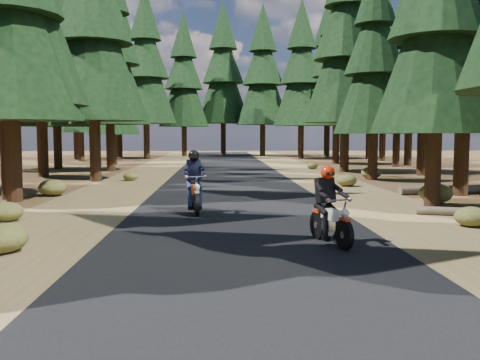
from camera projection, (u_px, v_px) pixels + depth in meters
name	position (u px, v px, depth m)	size (l,w,h in m)	color
ground	(243.00, 235.00, 11.78)	(120.00, 120.00, 0.00)	#422E17
road	(235.00, 205.00, 16.76)	(6.00, 100.00, 0.01)	black
shoulder_l	(88.00, 206.00, 16.58)	(3.20, 100.00, 0.01)	brown
shoulder_r	(380.00, 204.00, 16.95)	(3.20, 100.00, 0.01)	brown
pine_forest	(227.00, 40.00, 32.06)	(34.59, 55.08, 16.32)	black
log_near	(468.00, 189.00, 20.19)	(0.32, 0.32, 5.68)	#4C4233
understory_shrubs	(286.00, 193.00, 17.65)	(14.65, 31.66, 0.64)	#474C1E
rider_lead	(331.00, 218.00, 10.76)	(0.99, 1.86, 1.59)	silver
rider_follow	(195.00, 192.00, 15.08)	(0.85, 2.04, 1.77)	#AA2A0B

